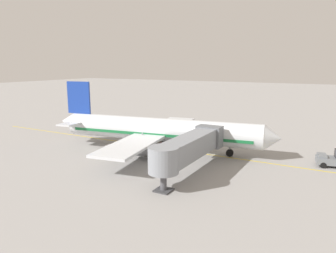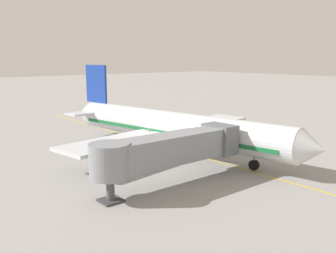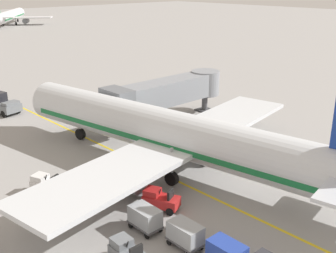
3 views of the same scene
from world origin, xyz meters
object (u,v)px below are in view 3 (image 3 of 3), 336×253
(parked_airliner, at_px, (172,134))
(baggage_tug_spare, at_px, (47,185))
(jet_bridge, at_px, (167,92))
(baggage_cart_second_in_train, at_px, (185,233))
(ground_crew_wing_walker, at_px, (123,172))
(baggage_tug_lead, at_px, (160,200))
(pushback_tractor, at_px, (2,104))
(baggage_cart_third_in_train, at_px, (227,253))
(baggage_cart_front, at_px, (145,217))
(distant_taxiing_airliner, at_px, (10,16))

(parked_airliner, relative_size, baggage_tug_spare, 13.48)
(jet_bridge, bearing_deg, baggage_cart_second_in_train, -130.65)
(baggage_tug_spare, distance_m, ground_crew_wing_walker, 5.75)
(baggage_tug_lead, distance_m, ground_crew_wing_walker, 4.90)
(pushback_tractor, relative_size, baggage_cart_third_in_train, 1.64)
(ground_crew_wing_walker, bearing_deg, jet_bridge, 33.69)
(baggage_cart_front, xyz_separation_m, distant_taxiing_airliner, (48.03, 128.71, 2.08))
(baggage_tug_lead, distance_m, baggage_cart_third_in_train, 7.39)
(baggage_cart_second_in_train, height_order, baggage_cart_third_in_train, same)
(baggage_tug_spare, bearing_deg, pushback_tractor, 74.98)
(parked_airliner, relative_size, pushback_tractor, 7.82)
(ground_crew_wing_walker, bearing_deg, baggage_cart_second_in_train, -104.75)
(ground_crew_wing_walker, bearing_deg, baggage_cart_front, -115.79)
(pushback_tractor, height_order, baggage_cart_front, pushback_tractor)
(baggage_cart_third_in_train, bearing_deg, baggage_tug_lead, 77.42)
(jet_bridge, xyz_separation_m, distant_taxiing_airliner, (32.27, 114.04, -0.43))
(parked_airliner, relative_size, baggage_cart_third_in_train, 12.82)
(baggage_cart_front, height_order, baggage_cart_third_in_train, same)
(parked_airliner, distance_m, distant_taxiing_airliner, 129.80)
(jet_bridge, relative_size, distant_taxiing_airliner, 0.52)
(baggage_cart_second_in_train, relative_size, ground_crew_wing_walker, 1.72)
(pushback_tractor, xyz_separation_m, baggage_cart_third_in_train, (-2.85, -36.57, -0.15))
(jet_bridge, relative_size, baggage_cart_third_in_train, 5.41)
(baggage_cart_second_in_train, xyz_separation_m, distant_taxiing_airliner, (47.47, 131.74, 2.08))
(baggage_tug_spare, relative_size, ground_crew_wing_walker, 1.64)
(baggage_cart_front, bearing_deg, baggage_tug_spare, 104.05)
(baggage_cart_front, distance_m, baggage_cart_second_in_train, 3.08)
(distant_taxiing_airliner, bearing_deg, baggage_tug_spare, -112.70)
(parked_airliner, relative_size, baggage_cart_front, 12.82)
(baggage_tug_spare, distance_m, baggage_cart_front, 8.98)
(parked_airliner, bearing_deg, ground_crew_wing_walker, 170.54)
(parked_airliner, height_order, baggage_tug_lead, parked_airliner)
(baggage_cart_front, distance_m, ground_crew_wing_walker, 6.83)
(baggage_cart_front, bearing_deg, baggage_cart_third_in_train, -81.70)
(parked_airliner, bearing_deg, jet_bridge, 48.52)
(jet_bridge, distance_m, pushback_tractor, 20.15)
(parked_airliner, xyz_separation_m, ground_crew_wing_walker, (-4.57, 0.76, -2.23))
(pushback_tractor, distance_m, baggage_cart_front, 30.88)
(baggage_cart_third_in_train, relative_size, ground_crew_wing_walker, 1.72)
(parked_airliner, distance_m, pushback_tractor, 25.64)
(jet_bridge, distance_m, baggage_cart_second_in_train, 23.46)
(parked_airliner, height_order, baggage_tug_spare, parked_airliner)
(jet_bridge, height_order, baggage_tug_spare, jet_bridge)
(baggage_tug_lead, bearing_deg, distant_taxiing_airliner, 70.33)
(baggage_cart_second_in_train, bearing_deg, ground_crew_wing_walker, 75.25)
(baggage_cart_second_in_train, distance_m, distant_taxiing_airliner, 140.05)
(pushback_tractor, distance_m, distant_taxiing_airliner, 107.63)
(jet_bridge, height_order, ground_crew_wing_walker, jet_bridge)
(parked_airliner, distance_m, ground_crew_wing_walker, 5.15)
(baggage_tug_spare, height_order, baggage_cart_third_in_train, baggage_tug_spare)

